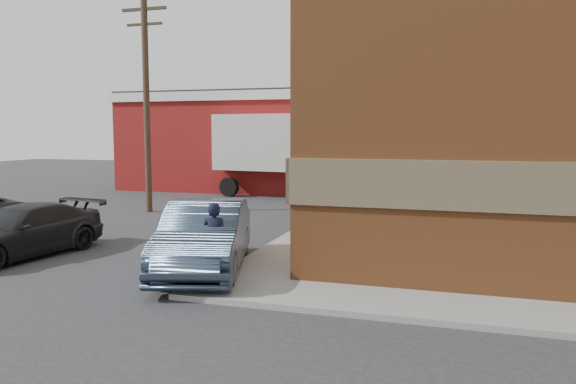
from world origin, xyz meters
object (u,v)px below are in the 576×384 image
Objects in this scene: warehouse at (269,141)px; sedan at (205,237)px; brick_building at (576,91)px; box_truck at (295,150)px; man at (214,240)px; utility_pole at (146,98)px; suv_b at (21,231)px.

sedan is at bearing -75.07° from warehouse.
box_truck is at bearing 149.38° from brick_building.
brick_building reaches higher than man.
brick_building is 2.07× the size of box_truck.
utility_pole is 5.36× the size of man.
man is 0.33× the size of sedan.
box_truck is at bearing -86.07° from man.
warehouse is 1.81× the size of utility_pole.
brick_building is 13.75m from box_truck.
suv_b is 0.54× the size of box_truck.
warehouse is 20.28m from sedan.
suv_b is at bearing -150.08° from brick_building.
warehouse is (-14.50, 11.00, -1.87)m from brick_building.
man reaches higher than sedan.
man is (5.80, -20.25, -1.85)m from warehouse.
suv_b is 15.81m from box_truck.
man is 6.12m from suv_b.
warehouse is at bearing 82.23° from utility_pole.
suv_b is (-6.06, 0.75, -0.26)m from man.
utility_pole reaches higher than sedan.
warehouse is at bearing -80.53° from man.
utility_pole is 1.75× the size of sedan.
brick_building is 18.30m from warehouse.
utility_pole reaches higher than warehouse.
brick_building is 3.56× the size of sedan.
man is at bearing -68.40° from sedan.
warehouse is at bearing 142.80° from brick_building.
warehouse is 9.71× the size of man.
box_truck is (3.09, 15.41, 1.75)m from suv_b.
brick_building is 16.00m from utility_pole.
box_truck is (-2.98, 16.16, 1.48)m from man.
suv_b is at bearing -94.96° from box_truck.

